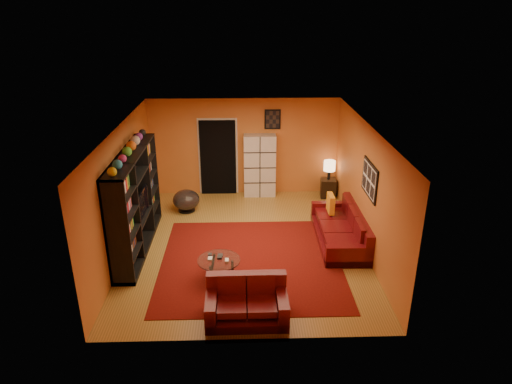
{
  "coord_description": "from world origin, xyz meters",
  "views": [
    {
      "loc": [
        -0.04,
        -8.69,
        4.84
      ],
      "look_at": [
        0.23,
        0.1,
        1.2
      ],
      "focal_mm": 32.0,
      "sensor_mm": 36.0,
      "label": 1
    }
  ],
  "objects_px": {
    "sofa": "(343,229)",
    "storage_cabinet": "(260,166)",
    "side_table": "(328,188)",
    "bowl_chair": "(186,200)",
    "entertainment_unit": "(135,202)",
    "tv": "(138,204)",
    "table_lamp": "(329,166)",
    "loveseat": "(247,301)",
    "coffee_table": "(219,262)"
  },
  "relations": [
    {
      "from": "coffee_table",
      "to": "side_table",
      "type": "xyz_separation_m",
      "value": [
        2.76,
        3.91,
        -0.11
      ]
    },
    {
      "from": "entertainment_unit",
      "to": "bowl_chair",
      "type": "xyz_separation_m",
      "value": [
        0.81,
        1.81,
        -0.76
      ]
    },
    {
      "from": "entertainment_unit",
      "to": "bowl_chair",
      "type": "height_order",
      "value": "entertainment_unit"
    },
    {
      "from": "tv",
      "to": "bowl_chair",
      "type": "height_order",
      "value": "tv"
    },
    {
      "from": "bowl_chair",
      "to": "side_table",
      "type": "bearing_deg",
      "value": 12.36
    },
    {
      "from": "loveseat",
      "to": "side_table",
      "type": "bearing_deg",
      "value": -24.49
    },
    {
      "from": "coffee_table",
      "to": "table_lamp",
      "type": "relative_size",
      "value": 1.57
    },
    {
      "from": "side_table",
      "to": "sofa",
      "type": "bearing_deg",
      "value": -92.52
    },
    {
      "from": "entertainment_unit",
      "to": "side_table",
      "type": "distance_m",
      "value": 5.29
    },
    {
      "from": "entertainment_unit",
      "to": "bowl_chair",
      "type": "bearing_deg",
      "value": 65.9
    },
    {
      "from": "coffee_table",
      "to": "bowl_chair",
      "type": "bearing_deg",
      "value": 107.17
    },
    {
      "from": "sofa",
      "to": "bowl_chair",
      "type": "relative_size",
      "value": 3.46
    },
    {
      "from": "tv",
      "to": "sofa",
      "type": "xyz_separation_m",
      "value": [
        4.36,
        0.09,
        -0.7
      ]
    },
    {
      "from": "tv",
      "to": "coffee_table",
      "type": "bearing_deg",
      "value": -127.55
    },
    {
      "from": "sofa",
      "to": "bowl_chair",
      "type": "bearing_deg",
      "value": 155.81
    },
    {
      "from": "tv",
      "to": "coffee_table",
      "type": "height_order",
      "value": "tv"
    },
    {
      "from": "sofa",
      "to": "storage_cabinet",
      "type": "height_order",
      "value": "storage_cabinet"
    },
    {
      "from": "tv",
      "to": "table_lamp",
      "type": "bearing_deg",
      "value": -59.94
    },
    {
      "from": "loveseat",
      "to": "coffee_table",
      "type": "xyz_separation_m",
      "value": [
        -0.51,
        1.14,
        0.07
      ]
    },
    {
      "from": "coffee_table",
      "to": "table_lamp",
      "type": "distance_m",
      "value": 4.81
    },
    {
      "from": "side_table",
      "to": "table_lamp",
      "type": "relative_size",
      "value": 0.98
    },
    {
      "from": "bowl_chair",
      "to": "table_lamp",
      "type": "height_order",
      "value": "table_lamp"
    },
    {
      "from": "side_table",
      "to": "loveseat",
      "type": "bearing_deg",
      "value": -114.06
    },
    {
      "from": "table_lamp",
      "to": "tv",
      "type": "bearing_deg",
      "value": -149.94
    },
    {
      "from": "side_table",
      "to": "entertainment_unit",
      "type": "bearing_deg",
      "value": -149.89
    },
    {
      "from": "entertainment_unit",
      "to": "storage_cabinet",
      "type": "distance_m",
      "value": 3.89
    },
    {
      "from": "entertainment_unit",
      "to": "storage_cabinet",
      "type": "relative_size",
      "value": 1.78
    },
    {
      "from": "entertainment_unit",
      "to": "table_lamp",
      "type": "bearing_deg",
      "value": 30.11
    },
    {
      "from": "entertainment_unit",
      "to": "table_lamp",
      "type": "relative_size",
      "value": 5.86
    },
    {
      "from": "entertainment_unit",
      "to": "coffee_table",
      "type": "distance_m",
      "value": 2.29
    },
    {
      "from": "entertainment_unit",
      "to": "coffee_table",
      "type": "relative_size",
      "value": 3.73
    },
    {
      "from": "side_table",
      "to": "bowl_chair",
      "type": "bearing_deg",
      "value": -167.64
    },
    {
      "from": "tv",
      "to": "coffee_table",
      "type": "xyz_separation_m",
      "value": [
        1.72,
        -1.32,
        -0.63
      ]
    },
    {
      "from": "loveseat",
      "to": "side_table",
      "type": "distance_m",
      "value": 5.53
    },
    {
      "from": "sofa",
      "to": "storage_cabinet",
      "type": "xyz_separation_m",
      "value": [
        -1.73,
        2.67,
        0.56
      ]
    },
    {
      "from": "coffee_table",
      "to": "bowl_chair",
      "type": "distance_m",
      "value": 3.24
    },
    {
      "from": "storage_cabinet",
      "to": "table_lamp",
      "type": "height_order",
      "value": "storage_cabinet"
    },
    {
      "from": "storage_cabinet",
      "to": "side_table",
      "type": "distance_m",
      "value": 1.94
    },
    {
      "from": "coffee_table",
      "to": "bowl_chair",
      "type": "xyz_separation_m",
      "value": [
        -0.96,
        3.09,
        -0.07
      ]
    },
    {
      "from": "coffee_table",
      "to": "side_table",
      "type": "relative_size",
      "value": 1.61
    },
    {
      "from": "tv",
      "to": "table_lamp",
      "type": "xyz_separation_m",
      "value": [
        4.47,
        2.59,
        -0.12
      ]
    },
    {
      "from": "sofa",
      "to": "loveseat",
      "type": "distance_m",
      "value": 3.33
    },
    {
      "from": "entertainment_unit",
      "to": "storage_cabinet",
      "type": "xyz_separation_m",
      "value": [
        2.69,
        2.8,
        -0.21
      ]
    },
    {
      "from": "storage_cabinet",
      "to": "bowl_chair",
      "type": "distance_m",
      "value": 2.19
    },
    {
      "from": "loveseat",
      "to": "table_lamp",
      "type": "xyz_separation_m",
      "value": [
        2.25,
        5.05,
        0.58
      ]
    },
    {
      "from": "entertainment_unit",
      "to": "side_table",
      "type": "xyz_separation_m",
      "value": [
        4.53,
        2.62,
        -0.8
      ]
    },
    {
      "from": "bowl_chair",
      "to": "table_lamp",
      "type": "xyz_separation_m",
      "value": [
        3.72,
        0.81,
        0.57
      ]
    },
    {
      "from": "tv",
      "to": "storage_cabinet",
      "type": "height_order",
      "value": "storage_cabinet"
    },
    {
      "from": "storage_cabinet",
      "to": "side_table",
      "type": "bearing_deg",
      "value": -5.28
    },
    {
      "from": "entertainment_unit",
      "to": "table_lamp",
      "type": "height_order",
      "value": "entertainment_unit"
    }
  ]
}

